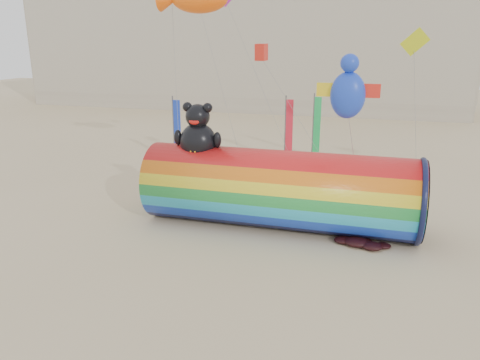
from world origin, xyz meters
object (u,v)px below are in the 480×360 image
(hotel_building, at_px, (242,32))
(kite_handler, at_px, (337,220))
(windsock_assembly, at_px, (279,187))
(fabric_bundle, at_px, (361,243))

(hotel_building, distance_m, kite_handler, 48.69)
(windsock_assembly, bearing_deg, fabric_bundle, -18.04)
(kite_handler, bearing_deg, windsock_assembly, -34.07)
(kite_handler, xyz_separation_m, fabric_bundle, (1.22, -1.16, -0.58))
(hotel_building, relative_size, windsock_assembly, 4.39)
(hotel_building, bearing_deg, kite_handler, -68.49)
(windsock_assembly, distance_m, fabric_bundle, 4.85)
(hotel_building, xyz_separation_m, windsock_assembly, (14.50, -44.20, -8.21))
(kite_handler, height_order, fabric_bundle, kite_handler)
(hotel_building, relative_size, kite_handler, 40.14)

